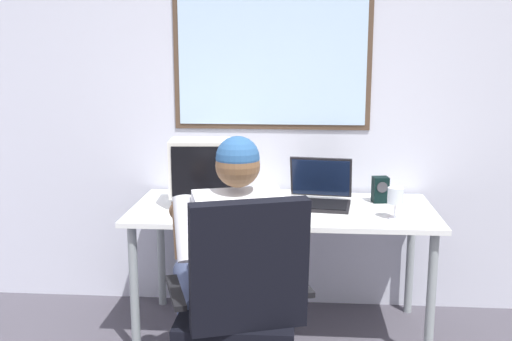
{
  "coord_description": "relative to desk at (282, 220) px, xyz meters",
  "views": [
    {
      "loc": [
        0.04,
        -1.4,
        1.59
      ],
      "look_at": [
        -0.18,
        1.43,
        1.01
      ],
      "focal_mm": 42.56,
      "sensor_mm": 36.0,
      "label": 1
    }
  ],
  "objects": [
    {
      "name": "office_chair",
      "position": [
        -0.13,
        -0.86,
        -0.08
      ],
      "size": [
        0.67,
        0.59,
        1.01
      ],
      "color": "black",
      "rests_on": "ground"
    },
    {
      "name": "desk_speaker",
      "position": [
        0.54,
        0.16,
        0.14
      ],
      "size": [
        0.1,
        0.09,
        0.15
      ],
      "color": "black",
      "rests_on": "desk"
    },
    {
      "name": "person_seated",
      "position": [
        -0.21,
        -0.59,
        -0.02
      ],
      "size": [
        0.67,
        0.9,
        1.22
      ],
      "color": "#3D486A",
      "rests_on": "ground"
    },
    {
      "name": "wall_rear",
      "position": [
        0.06,
        0.43,
        0.69
      ],
      "size": [
        5.59,
        0.08,
        2.67
      ],
      "color": "silver",
      "rests_on": "ground"
    },
    {
      "name": "wine_glass",
      "position": [
        0.58,
        -0.18,
        0.18
      ],
      "size": [
        0.08,
        0.08,
        0.16
      ],
      "color": "silver",
      "rests_on": "desk"
    },
    {
      "name": "crt_monitor",
      "position": [
        -0.42,
        -0.01,
        0.28
      ],
      "size": [
        0.4,
        0.24,
        0.37
      ],
      "color": "beige",
      "rests_on": "desk"
    },
    {
      "name": "laptop",
      "position": [
        0.2,
        0.1,
        0.14
      ],
      "size": [
        0.39,
        0.37,
        0.25
      ],
      "color": "black",
      "rests_on": "desk"
    },
    {
      "name": "cd_case",
      "position": [
        -0.09,
        -0.16,
        0.08
      ],
      "size": [
        0.18,
        0.17,
        0.01
      ],
      "color": "#8F2B73",
      "rests_on": "desk"
    },
    {
      "name": "desk",
      "position": [
        0.0,
        0.0,
        0.0
      ],
      "size": [
        1.64,
        0.73,
        0.72
      ],
      "color": "gray",
      "rests_on": "ground"
    }
  ]
}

